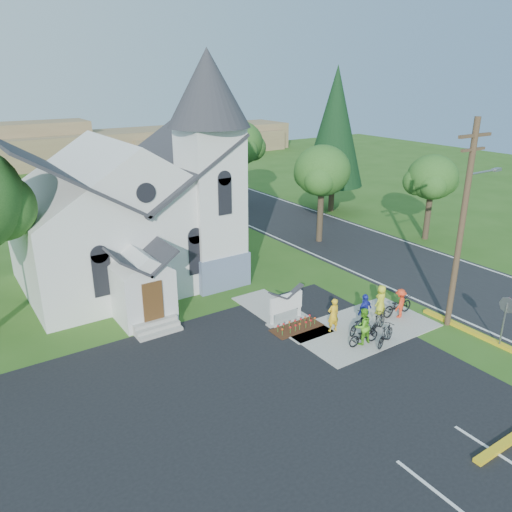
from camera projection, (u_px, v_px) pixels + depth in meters
ground at (348, 342)px, 23.20m from camera, size 120.00×120.00×0.00m
parking_lot at (244, 419)px, 17.99m from camera, size 20.00×16.00×0.02m
road at (309, 228)px, 40.11m from camera, size 8.00×90.00×0.02m
sidewalk at (363, 328)px, 24.36m from camera, size 7.00×4.00×0.05m
church at (129, 195)px, 28.27m from camera, size 12.35×12.00×13.00m
church_sign at (286, 303)px, 24.72m from camera, size 2.20×0.40×1.70m
flower_bed at (297, 328)px, 24.36m from camera, size 2.60×1.10×0.07m
utility_pole at (463, 220)px, 22.95m from camera, size 3.45×0.28×10.00m
stop_sign at (506, 312)px, 22.14m from camera, size 0.11×0.76×2.48m
tree_road_near at (322, 171)px, 35.18m from camera, size 4.00×4.00×7.05m
tree_road_mid at (239, 143)px, 44.61m from camera, size 4.40×4.40×7.80m
tree_road_far at (432, 178)px, 35.91m from camera, size 3.60×3.60×6.30m
conifer at (335, 127)px, 42.49m from camera, size 5.20×5.20×12.40m
distant_hills at (79, 147)px, 68.15m from camera, size 61.00×10.00×5.60m
cyclist_0 at (333, 315)px, 23.78m from camera, size 0.67×0.48×1.70m
bike_0 at (358, 323)px, 23.81m from camera, size 1.81×1.15×0.90m
cyclist_1 at (363, 326)px, 22.66m from camera, size 0.87×0.69×1.76m
bike_1 at (386, 335)px, 22.68m from camera, size 1.73×1.02×1.00m
cyclist_2 at (365, 311)px, 24.10m from camera, size 1.10×0.62×1.77m
bike_2 at (364, 336)px, 22.74m from camera, size 1.71×0.69×0.88m
cyclist_3 at (400, 303)px, 25.18m from camera, size 1.12×0.90×1.52m
bike_3 at (378, 322)px, 23.88m from camera, size 1.60×0.94×0.93m
cyclist_4 at (381, 300)px, 25.53m from camera, size 0.86×0.67×1.57m
bike_4 at (397, 306)px, 25.49m from camera, size 1.97×0.72×1.03m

